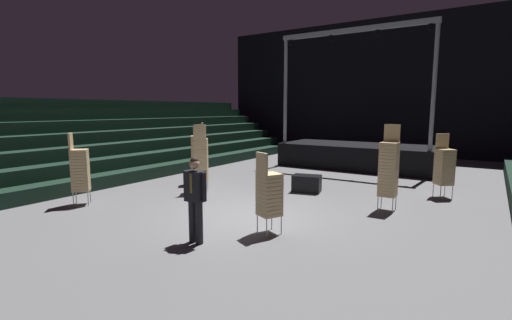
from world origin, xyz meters
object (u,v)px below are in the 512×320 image
stage_riser (358,154)px  man_with_tie (195,195)px  chair_stack_front_left (389,168)px  chair_stack_rear_left (269,193)px  chair_stack_mid_right (198,154)px  chair_stack_mid_left (201,158)px  chair_stack_mid_centre (444,166)px  chair_stack_front_right (80,169)px  equipment_road_case (307,184)px

stage_riser → man_with_tie: 11.43m
chair_stack_front_left → chair_stack_rear_left: size_ratio=1.28×
chair_stack_front_left → chair_stack_mid_right: (-6.66, -0.09, -0.04)m
chair_stack_mid_left → man_with_tie: bearing=-84.8°
man_with_tie → chair_stack_front_left: bearing=-121.4°
stage_riser → chair_stack_mid_centre: stage_riser is taller
chair_stack_mid_left → chair_stack_mid_right: bearing=101.7°
chair_stack_front_right → equipment_road_case: chair_stack_front_right is taller
stage_riser → equipment_road_case: 5.98m
equipment_road_case → chair_stack_front_left: bearing=-17.5°
chair_stack_mid_right → chair_stack_mid_left: bearing=-174.0°
stage_riser → chair_stack_mid_right: bearing=-118.1°
chair_stack_front_right → equipment_road_case: bearing=88.2°
chair_stack_mid_right → equipment_road_case: (3.89, 0.96, -0.83)m
chair_stack_mid_right → chair_stack_rear_left: size_ratio=1.24×
chair_stack_front_right → chair_stack_mid_left: (1.74, 3.13, 0.08)m
chair_stack_front_right → chair_stack_mid_centre: size_ratio=1.04×
stage_riser → chair_stack_front_left: bearing=-66.6°
chair_stack_mid_right → stage_riser: bearing=-68.8°
stage_riser → man_with_tie: size_ratio=3.91×
chair_stack_front_left → equipment_road_case: chair_stack_front_left is taller
stage_riser → chair_stack_front_left: stage_riser is taller
chair_stack_rear_left → equipment_road_case: (-1.03, 4.15, -0.62)m
man_with_tie → equipment_road_case: man_with_tie is taller
stage_riser → chair_stack_rear_left: stage_riser is taller
man_with_tie → chair_stack_mid_right: (-3.98, 4.49, 0.11)m
chair_stack_mid_right → chair_stack_front_right: bearing=128.0°
man_with_tie → chair_stack_rear_left: (0.94, 1.31, -0.10)m
man_with_tie → chair_stack_rear_left: 1.62m
chair_stack_mid_left → chair_stack_rear_left: size_ratio=1.24×
chair_stack_mid_right → chair_stack_mid_centre: bearing=-112.4°
equipment_road_case → chair_stack_mid_left: bearing=-147.9°
chair_stack_mid_left → equipment_road_case: chair_stack_mid_left is taller
chair_stack_front_left → chair_stack_front_right: 8.51m
chair_stack_front_left → equipment_road_case: bearing=-17.9°
chair_stack_rear_left → chair_stack_mid_centre: bearing=89.9°
chair_stack_front_right → chair_stack_mid_right: bearing=120.2°
chair_stack_front_right → chair_stack_mid_right: (0.80, 4.02, 0.08)m
chair_stack_mid_left → chair_stack_mid_centre: (6.79, 3.45, -0.13)m
chair_stack_mid_right → chair_stack_rear_left: bearing=-163.6°
chair_stack_front_right → chair_stack_front_left: bearing=70.3°
man_with_tie → equipment_road_case: (-0.09, 5.46, -0.73)m
chair_stack_mid_left → chair_stack_front_right: bearing=-154.0°
chair_stack_front_left → chair_stack_front_right: bearing=28.5°
man_with_tie → chair_stack_front_right: bearing=-6.8°
chair_stack_mid_right → chair_stack_rear_left: (4.93, -3.18, -0.21)m
man_with_tie → chair_stack_mid_left: bearing=-51.0°
chair_stack_mid_left → chair_stack_rear_left: (3.98, -2.29, -0.21)m
chair_stack_front_left → equipment_road_case: size_ratio=2.56×
chair_stack_mid_centre → chair_stack_mid_left: bearing=-11.7°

